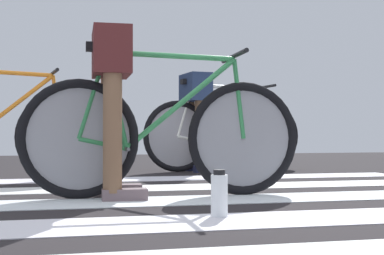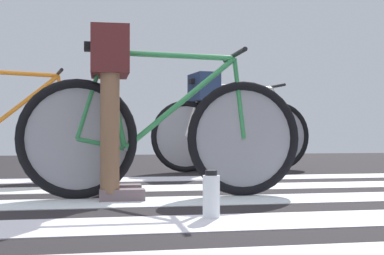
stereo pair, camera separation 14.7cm
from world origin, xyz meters
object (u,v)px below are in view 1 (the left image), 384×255
bicycle_1_of_3 (163,134)px  cyclist_1_of_3 (112,89)px  bicycle_3_of_3 (224,134)px  water_bottle (219,195)px  cyclist_3_of_3 (196,108)px

bicycle_1_of_3 → cyclist_1_of_3: (-0.31, 0.00, 0.27)m
bicycle_3_of_3 → water_bottle: (-0.88, -2.96, -0.28)m
cyclist_3_of_3 → water_bottle: (-0.57, -2.92, -0.54)m
cyclist_1_of_3 → water_bottle: size_ratio=4.58×
bicycle_1_of_3 → cyclist_3_of_3: size_ratio=1.75×
bicycle_3_of_3 → water_bottle: size_ratio=7.80×
cyclist_1_of_3 → water_bottle: (0.43, -0.84, -0.55)m
bicycle_3_of_3 → bicycle_1_of_3: bearing=-122.6°
cyclist_1_of_3 → cyclist_3_of_3: cyclist_1_of_3 is taller
cyclist_1_of_3 → bicycle_3_of_3: 2.51m
bicycle_3_of_3 → cyclist_3_of_3: 0.40m
bicycle_1_of_3 → cyclist_1_of_3: bearing=-180.0°
cyclist_1_of_3 → cyclist_3_of_3: size_ratio=1.02×
water_bottle → cyclist_1_of_3: bearing=117.2°
cyclist_3_of_3 → cyclist_1_of_3: bearing=-123.2°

